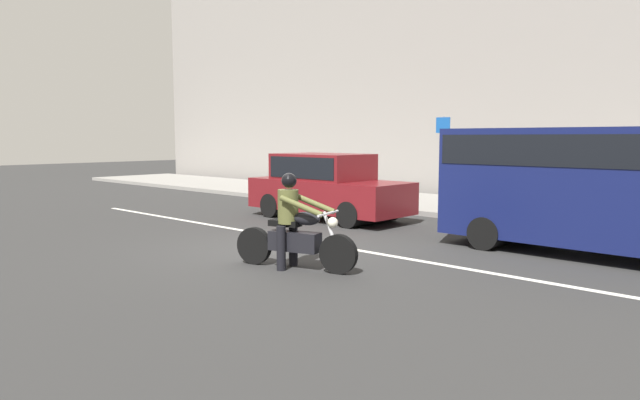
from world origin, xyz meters
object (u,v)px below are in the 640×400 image
Objects in this scene: pedestrian_bystander at (498,174)px; motorcycle_with_rider_olive at (294,230)px; parked_sedan_maroon at (326,186)px; parked_van_navy at (591,182)px; street_sign_post at (443,153)px.

motorcycle_with_rider_olive is at bearing -85.38° from pedestrian_bystander.
motorcycle_with_rider_olive is at bearing -52.79° from parked_sedan_maroon.
motorcycle_with_rider_olive is 1.29× the size of pedestrian_bystander.
parked_van_navy is 5.74m from pedestrian_bystander.
pedestrian_bystander is (1.27, 0.86, -0.60)m from street_sign_post.
motorcycle_with_rider_olive is 0.48× the size of parked_sedan_maroon.
street_sign_post is at bearing -145.88° from pedestrian_bystander.
pedestrian_bystander is (-0.70, 8.71, 0.47)m from motorcycle_with_rider_olive.
motorcycle_with_rider_olive is 5.51m from parked_van_navy.
parked_van_navy is 6.15m from street_sign_post.
street_sign_post reaches higher than pedestrian_bystander.
street_sign_post is at bearing 146.42° from parked_van_navy.
parked_van_navy is at bearing -33.58° from street_sign_post.
parked_van_navy is at bearing -1.68° from parked_sedan_maroon.
parked_sedan_maroon is (-3.54, 4.66, 0.24)m from motorcycle_with_rider_olive.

